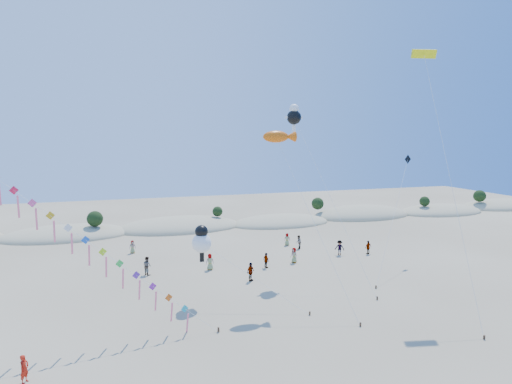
% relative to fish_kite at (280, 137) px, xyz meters
% --- Properties ---
extents(dune_ridge, '(145.30, 11.49, 5.57)m').
position_rel_fish_kite_xyz_m(dune_ridge, '(-4.08, 29.46, -13.75)').
color(dune_ridge, tan).
rests_on(dune_ridge, ground).
extents(fish_kite, '(4.61, 9.68, 14.42)m').
position_rel_fish_kite_xyz_m(fish_kite, '(0.00, 0.00, 0.00)').
color(fish_kite, '#3F2D1E').
rests_on(fish_kite, ground).
extents(cartoon_kite_low, '(8.32, 6.49, 6.56)m').
position_rel_fish_kite_xyz_m(cartoon_kite_low, '(-7.12, -0.52, -8.64)').
color(cartoon_kite_low, '#3F2D1E').
rests_on(cartoon_kite_low, ground).
extents(cartoon_kite_high, '(4.08, 12.50, 17.30)m').
position_rel_fish_kite_xyz_m(cartoon_kite_high, '(4.15, 6.72, 2.19)').
color(cartoon_kite_high, '#3F2D1E').
rests_on(cartoon_kite_high, ground).
extents(parafoil_kite, '(3.99, 11.73, 21.64)m').
position_rel_fish_kite_xyz_m(parafoil_kite, '(12.82, -2.49, 6.93)').
color(parafoil_kite, '#3F2D1E').
rests_on(parafoil_kite, ground).
extents(dark_kite, '(10.41, 9.47, 11.85)m').
position_rel_fish_kite_xyz_m(dark_kite, '(15.82, 4.23, -5.58)').
color(dark_kite, '#3F2D1E').
rests_on(dark_kite, ground).
extents(flyer_foreground, '(0.63, 0.71, 1.65)m').
position_rel_fish_kite_xyz_m(flyer_foreground, '(-19.00, -9.75, -13.03)').
color(flyer_foreground, red).
rests_on(flyer_foreground, ground).
extents(beachgoers, '(27.73, 14.72, 1.87)m').
position_rel_fish_kite_xyz_m(beachgoers, '(1.50, 8.99, -13.00)').
color(beachgoers, slate).
rests_on(beachgoers, ground).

